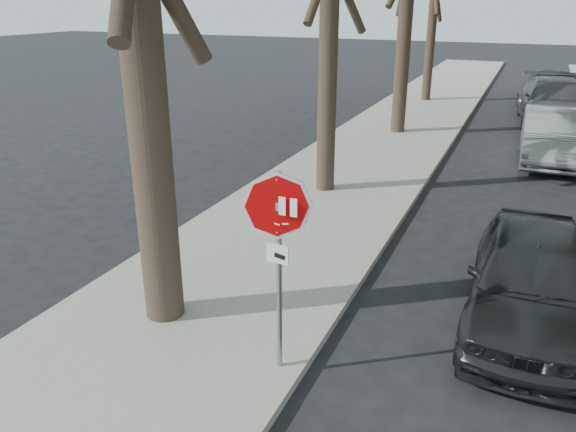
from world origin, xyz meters
name	(u,v)px	position (x,y,z in m)	size (l,w,h in m)	color
ground	(331,387)	(0.00, 0.00, 0.00)	(120.00, 120.00, 0.00)	black
sidewalk_left	(380,145)	(-2.50, 12.00, 0.06)	(4.00, 55.00, 0.12)	gray
curb_left	(445,151)	(-0.45, 12.00, 0.07)	(0.12, 55.00, 0.13)	#9E9384
stop_sign	(278,236)	(-0.70, -0.03, 1.95)	(0.76, 0.34, 2.61)	gray
car_a	(532,279)	(2.17, 2.55, 0.73)	(1.73, 4.31, 1.47)	black
car_b	(551,136)	(2.49, 12.38, 0.75)	(1.58, 4.53, 1.49)	#909497
car_c	(554,102)	(2.60, 17.87, 0.85)	(2.38, 5.85, 1.70)	#454449
car_d	(552,86)	(2.60, 23.59, 0.69)	(2.30, 4.98, 1.38)	black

